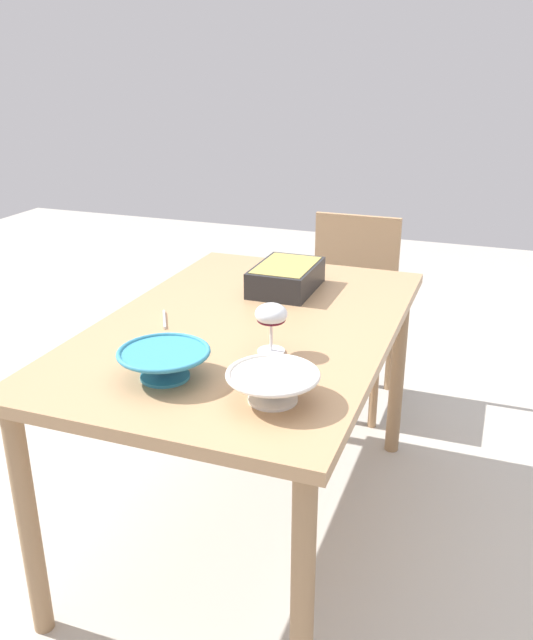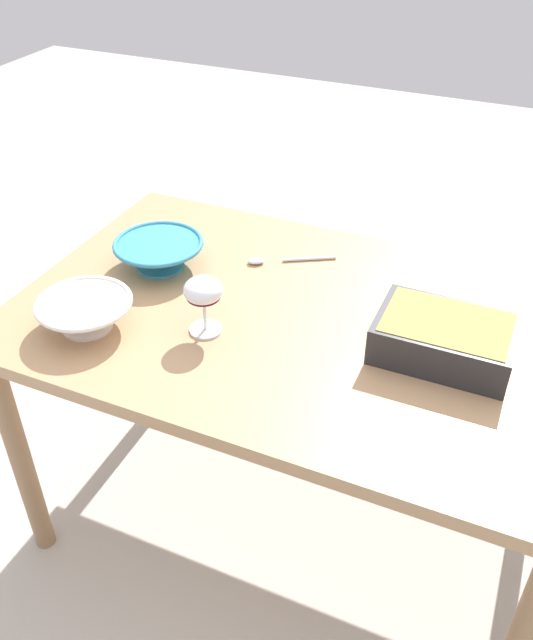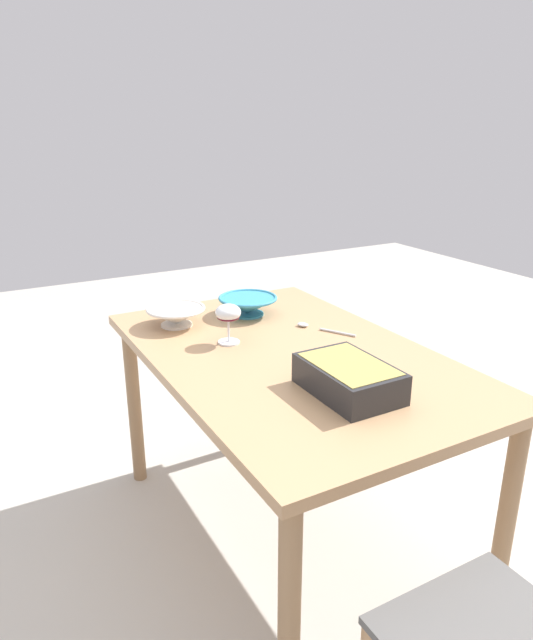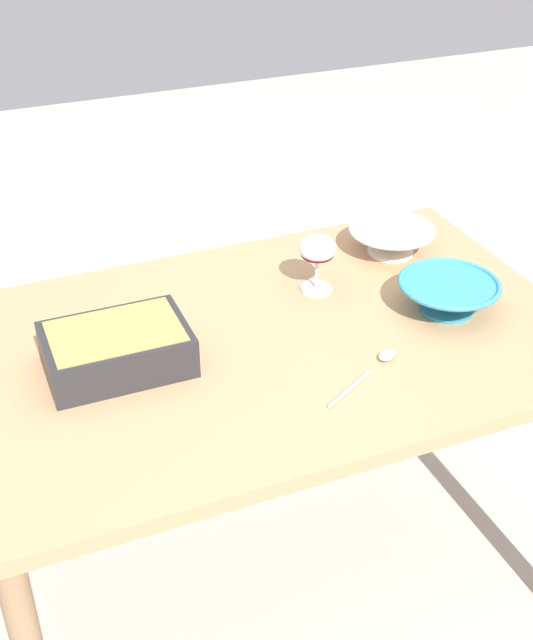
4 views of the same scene
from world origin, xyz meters
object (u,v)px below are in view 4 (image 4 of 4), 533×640
(wine_glass, at_px, (317,252))
(casserole_dish, at_px, (117,347))
(serving_spoon, at_px, (375,366))
(dining_table, at_px, (269,365))
(small_bowl, at_px, (448,294))
(mixing_bowl, at_px, (391,238))

(wine_glass, distance_m, casserole_dish, 0.53)
(wine_glass, distance_m, serving_spoon, 0.35)
(dining_table, relative_size, small_bowl, 5.83)
(dining_table, xyz_separation_m, small_bowl, (-0.42, 0.06, 0.12))
(dining_table, height_order, small_bowl, small_bowl)
(casserole_dish, xyz_separation_m, serving_spoon, (-0.49, 0.21, -0.04))
(mixing_bowl, height_order, small_bowl, small_bowl)
(casserole_dish, bearing_deg, serving_spoon, 156.98)
(mixing_bowl, xyz_separation_m, small_bowl, (0.02, 0.29, 0.00))
(wine_glass, xyz_separation_m, small_bowl, (-0.24, 0.20, -0.06))
(casserole_dish, relative_size, small_bowl, 1.25)
(dining_table, distance_m, mixing_bowl, 0.51)
(casserole_dish, bearing_deg, mixing_bowl, -163.64)
(wine_glass, height_order, serving_spoon, wine_glass)
(small_bowl, bearing_deg, serving_spoon, 28.17)
(casserole_dish, xyz_separation_m, mixing_bowl, (-0.77, -0.22, -0.01))
(dining_table, height_order, mixing_bowl, mixing_bowl)
(mixing_bowl, height_order, serving_spoon, mixing_bowl)
(wine_glass, bearing_deg, small_bowl, 140.33)
(casserole_dish, distance_m, small_bowl, 0.75)
(wine_glass, xyz_separation_m, mixing_bowl, (-0.25, -0.10, -0.06))
(small_bowl, relative_size, serving_spoon, 1.09)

